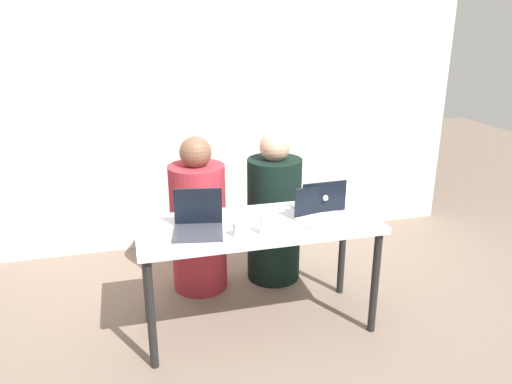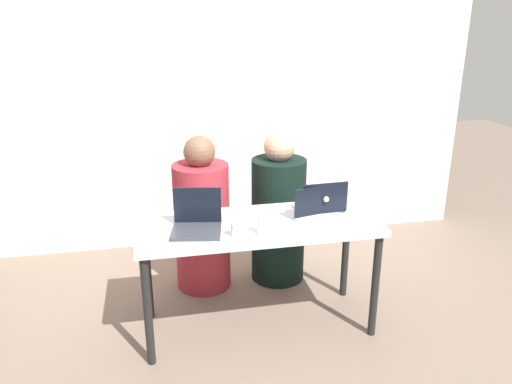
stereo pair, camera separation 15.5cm
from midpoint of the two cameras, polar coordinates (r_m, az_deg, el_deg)
name	(u,v)px [view 1 (the left image)]	position (r m, az deg, el deg)	size (l,w,h in m)	color
ground_plane	(258,324)	(3.48, -1.05, -14.92)	(12.00, 12.00, 0.00)	#716053
back_wall	(214,114)	(4.39, -5.82, 8.80)	(4.50, 0.10, 2.32)	silver
desk	(258,234)	(3.15, -1.13, -4.84)	(1.51, 0.60, 0.75)	silver
person_on_left	(198,223)	(3.73, -7.79, -3.54)	(0.49, 0.49, 1.17)	maroon
person_on_right	(274,215)	(3.83, 0.91, -2.65)	(0.45, 0.45, 1.18)	black
laptop_back_right	(319,204)	(3.31, 5.88, -1.34)	(0.31, 0.27, 0.22)	#B1B1B6
laptop_front_right	(321,213)	(3.16, 6.10, -2.39)	(0.35, 0.28, 0.20)	silver
laptop_front_left	(198,223)	(3.00, -8.11, -3.55)	(0.33, 0.31, 0.24)	#33363E
water_glass_left	(238,230)	(2.92, -3.56, -4.43)	(0.06, 0.06, 0.09)	silver
water_glass_center	(265,226)	(2.94, -0.53, -3.91)	(0.06, 0.06, 0.12)	silver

